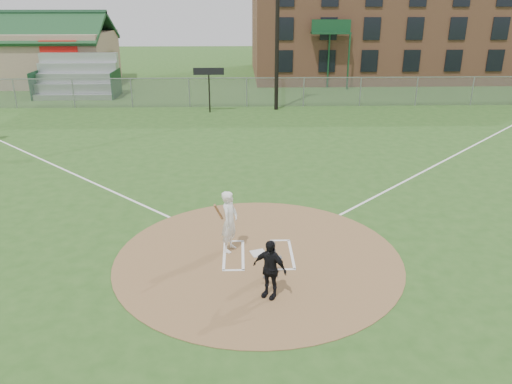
{
  "coord_description": "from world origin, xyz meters",
  "views": [
    {
      "loc": [
        -0.49,
        -12.98,
        7.13
      ],
      "look_at": [
        0.0,
        2.0,
        1.3
      ],
      "focal_mm": 35.0,
      "sensor_mm": 36.0,
      "label": 1
    }
  ],
  "objects_px": {
    "home_plate": "(258,253)",
    "batter_at_plate": "(230,221)",
    "catcher": "(273,260)",
    "umpire": "(270,269)"
  },
  "relations": [
    {
      "from": "home_plate",
      "to": "umpire",
      "type": "bearing_deg",
      "value": -85.08
    },
    {
      "from": "umpire",
      "to": "batter_at_plate",
      "type": "height_order",
      "value": "batter_at_plate"
    },
    {
      "from": "home_plate",
      "to": "catcher",
      "type": "bearing_deg",
      "value": -76.22
    },
    {
      "from": "home_plate",
      "to": "batter_at_plate",
      "type": "bearing_deg",
      "value": 162.12
    },
    {
      "from": "home_plate",
      "to": "catcher",
      "type": "height_order",
      "value": "catcher"
    },
    {
      "from": "home_plate",
      "to": "catcher",
      "type": "relative_size",
      "value": 0.4
    },
    {
      "from": "home_plate",
      "to": "catcher",
      "type": "xyz_separation_m",
      "value": [
        0.33,
        -1.36,
        0.53
      ]
    },
    {
      "from": "home_plate",
      "to": "umpire",
      "type": "xyz_separation_m",
      "value": [
        0.2,
        -2.27,
        0.77
      ]
    },
    {
      "from": "home_plate",
      "to": "batter_at_plate",
      "type": "height_order",
      "value": "batter_at_plate"
    },
    {
      "from": "umpire",
      "to": "batter_at_plate",
      "type": "relative_size",
      "value": 0.83
    }
  ]
}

